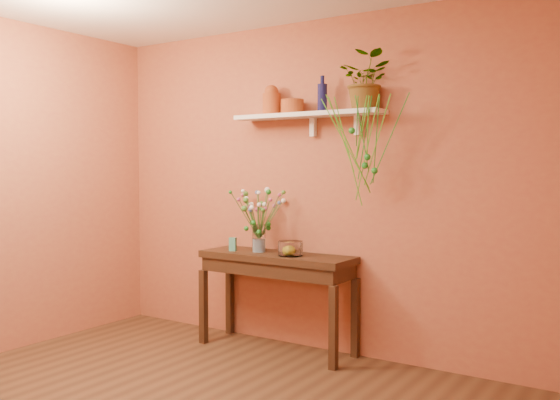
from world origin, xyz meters
TOP-DOWN VIEW (x-y plane):
  - room at (0.00, 0.00)m, footprint 4.04×4.04m
  - sideboard at (-0.18, 1.77)m, footprint 1.31×0.42m
  - wall_shelf at (0.06, 1.87)m, footprint 1.30×0.24m
  - terracotta_jug at (-0.31, 1.89)m, footprint 0.18×0.18m
  - terracotta_pot at (-0.09, 1.87)m, footprint 0.24×0.24m
  - blue_bottle at (0.19, 1.88)m, footprint 0.09×0.09m
  - spider_plant at (0.56, 1.90)m, footprint 0.42×0.37m
  - plant_fronds at (0.61, 1.74)m, footprint 0.71×0.38m
  - glass_vase at (-0.36, 1.78)m, footprint 0.11×0.11m
  - bouquet at (-0.37, 1.78)m, footprint 0.48×0.41m
  - glass_bowl at (-0.01, 1.72)m, footprint 0.20×0.20m
  - lemon at (-0.01, 1.71)m, footprint 0.08×0.08m
  - carton at (-0.58, 1.70)m, footprint 0.07×0.06m

SIDE VIEW (x-z plane):
  - sideboard at x=-0.18m, z-range 0.28..1.08m
  - lemon at x=-0.01m, z-range 0.80..0.88m
  - glass_bowl at x=-0.01m, z-range 0.79..0.91m
  - carton at x=-0.58m, z-range 0.80..0.91m
  - glass_vase at x=-0.36m, z-range 0.78..1.01m
  - bouquet at x=-0.37m, z-range 0.95..1.38m
  - room at x=0.00m, z-range 0.00..2.70m
  - plant_fronds at x=0.61m, z-range 1.25..2.05m
  - wall_shelf at x=0.06m, z-range 1.82..2.01m
  - terracotta_pot at x=-0.09m, z-range 1.94..2.05m
  - blue_bottle at x=0.19m, z-range 1.91..2.19m
  - terracotta_jug at x=-0.31m, z-range 1.93..2.18m
  - spider_plant at x=0.56m, z-range 1.94..2.37m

